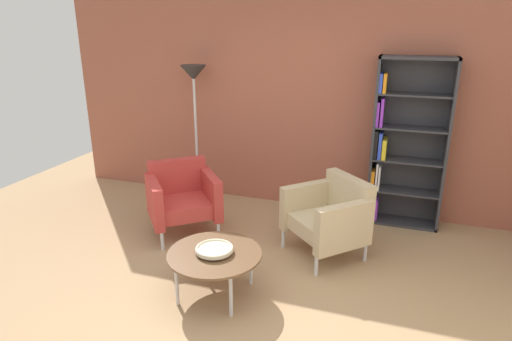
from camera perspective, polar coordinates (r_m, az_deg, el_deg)
name	(u,v)px	position (r m, az deg, el deg)	size (l,w,h in m)	color
ground_plane	(235,315)	(3.74, -2.72, -18.16)	(8.32, 8.32, 0.00)	tan
brick_back_panel	(308,91)	(5.41, 6.70, 10.18)	(6.40, 0.12, 2.90)	#9E5642
bookshelf_tall	(403,145)	(5.20, 18.48, 3.15)	(0.80, 0.30, 1.90)	#333338
coffee_table_low	(215,256)	(3.80, -5.37, -10.91)	(0.80, 0.80, 0.40)	brown
decorative_bowl	(214,249)	(3.77, -5.40, -10.06)	(0.32, 0.32, 0.05)	beige
armchair_corner_red	(182,197)	(4.92, -9.51, -3.35)	(0.95, 0.94, 0.78)	#B73833
armchair_spare_guest	(330,215)	(4.47, 9.54, -5.72)	(0.95, 0.95, 0.78)	#C6B289
floor_lamp_torchiere	(194,89)	(5.56, -8.00, 10.34)	(0.32, 0.32, 1.74)	silver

